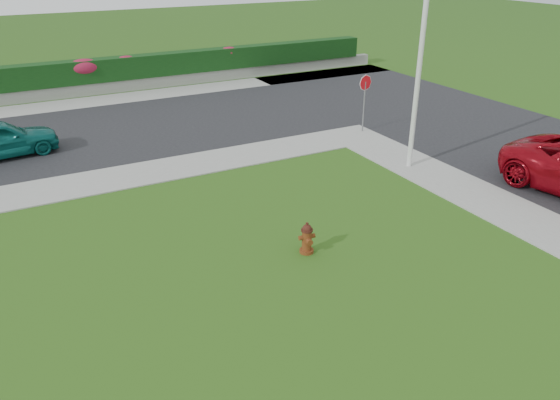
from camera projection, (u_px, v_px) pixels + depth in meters
ground at (325, 311)px, 11.08m from camera, size 120.00×120.00×0.00m
street_right at (550, 154)px, 19.38m from camera, size 8.00×32.00×0.04m
street_far at (7, 146)px, 20.14m from camera, size 26.00×8.00×0.04m
curb_corner at (353, 136)px, 21.25m from camera, size 2.00×2.00×0.04m
sidewalk_beyond at (92, 102)px, 25.84m from camera, size 34.00×2.00×0.04m
retaining_wall at (86, 89)px, 26.92m from camera, size 34.00×0.40×0.60m
hedge at (83, 72)px, 26.64m from camera, size 32.00×0.90×1.10m
fire_hydrant at (307, 239)px, 13.04m from camera, size 0.42×0.39×0.80m
utility_pole at (417, 86)px, 17.15m from camera, size 0.16×0.16×5.49m
stop_sign at (365, 90)px, 21.04m from camera, size 0.62×0.12×2.28m
flower_clump_d at (84, 67)px, 26.49m from camera, size 1.54×0.99×0.77m
flower_clump_e at (126, 61)px, 27.33m from camera, size 1.08×0.69×0.54m
flower_clump_f at (229, 52)px, 29.71m from camera, size 1.11×0.71×0.55m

